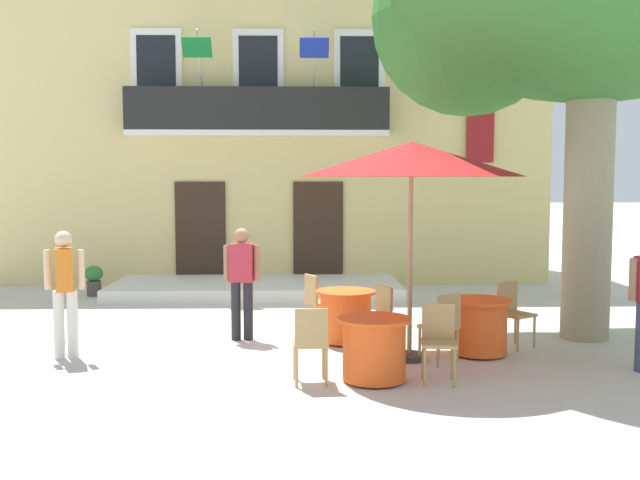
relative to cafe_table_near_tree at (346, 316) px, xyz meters
The scene contains 16 objects.
ground_plane 1.04m from the cafe_table_near_tree, 125.81° to the left, with size 120.00×120.00×0.00m, color beige.
building_facade 8.60m from the cafe_table_near_tree, 101.36° to the left, with size 13.00×5.09×7.50m.
entrance_step_platform 4.82m from the cafe_table_near_tree, 108.93° to the left, with size 5.86×2.46×0.25m, color silver.
cafe_table_near_tree is the anchor object (origin of this frame).
cafe_chair_near_tree_0 0.77m from the cafe_table_near_tree, 58.40° to the right, with size 0.53×0.53×0.91m.
cafe_chair_near_tree_1 0.77m from the cafe_table_near_tree, 121.88° to the left, with size 0.54×0.54×0.91m.
cafe_table_middle 1.93m from the cafe_table_near_tree, 24.59° to the right, with size 0.86×0.86×0.76m.
cafe_chair_middle_0 2.37m from the cafe_table_near_tree, ahead, with size 0.55×0.55×0.91m.
cafe_chair_middle_1 1.74m from the cafe_table_near_tree, 47.54° to the right, with size 0.55×0.55×0.91m.
cafe_table_front 2.09m from the cafe_table_near_tree, 84.31° to the right, with size 0.86×0.86×0.76m.
cafe_chair_front_0 2.27m from the cafe_table_near_tree, 103.72° to the right, with size 0.43×0.43×0.91m.
cafe_chair_front_1 2.30m from the cafe_table_near_tree, 65.30° to the right, with size 0.44×0.44×0.91m.
cafe_umbrella 2.57m from the cafe_table_near_tree, 53.33° to the right, with size 2.90×2.90×2.85m.
ground_planter_left 6.52m from the cafe_table_near_tree, 137.92° to the left, with size 0.37×0.37×0.61m.
pedestrian_near_entrance 3.89m from the cafe_table_near_tree, 167.18° to the right, with size 0.53×0.39×1.70m.
pedestrian_by_tree 1.62m from the cafe_table_near_tree, behind, with size 0.53×0.27×1.65m.
Camera 1 is at (-0.09, -11.29, 2.38)m, focal length 41.29 mm.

